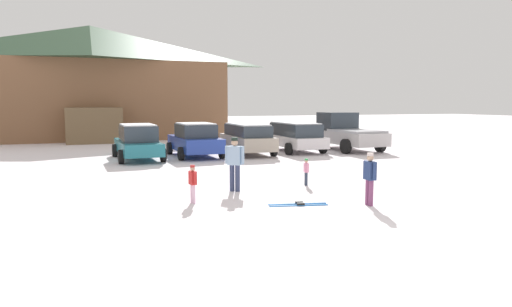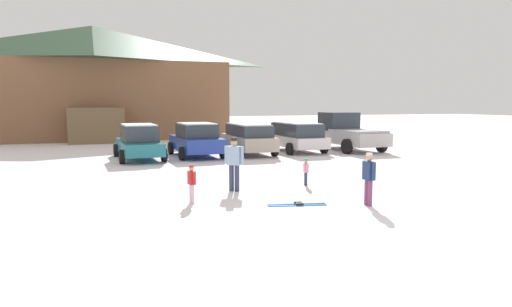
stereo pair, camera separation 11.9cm
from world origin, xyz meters
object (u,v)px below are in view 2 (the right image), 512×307
at_px(parked_beige_suv, 248,138).
at_px(pair_of_skis, 297,204).
at_px(skier_child_in_red_jacket, 192,182).
at_px(skier_child_in_pink_snowsuit, 306,170).
at_px(parked_teal_hatchback, 139,142).
at_px(skier_teen_in_navy_coat, 369,176).
at_px(skier_adult_in_blue_parka, 234,161).
at_px(parked_blue_hatchback, 196,140).
at_px(ski_lodge, 94,82).
at_px(pickup_truck, 346,133).
at_px(parked_white_suv, 296,136).

distance_m(parked_beige_suv, pair_of_skis, 12.23).
bearing_deg(skier_child_in_red_jacket, skier_child_in_pink_snowsuit, 18.21).
relative_size(parked_teal_hatchback, skier_teen_in_navy_coat, 3.45).
bearing_deg(skier_child_in_pink_snowsuit, skier_adult_in_blue_parka, -176.74).
bearing_deg(parked_beige_suv, parked_blue_hatchback, -178.87).
bearing_deg(skier_adult_in_blue_parka, skier_child_in_pink_snowsuit, 3.26).
relative_size(ski_lodge, pickup_truck, 3.65).
relative_size(parked_beige_suv, pickup_truck, 0.86).
xyz_separation_m(ski_lodge, skier_child_in_red_jacket, (2.21, -24.87, -3.70)).
xyz_separation_m(parked_white_suv, skier_teen_in_navy_coat, (-3.87, -12.92, -0.09)).
relative_size(ski_lodge, skier_child_in_red_jacket, 19.02).
bearing_deg(pickup_truck, skier_adult_in_blue_parka, -135.10).
xyz_separation_m(pickup_truck, skier_adult_in_blue_parka, (-9.78, -9.75, -0.05)).
bearing_deg(parked_teal_hatchback, ski_lodge, 97.19).
xyz_separation_m(ski_lodge, parked_beige_suv, (7.48, -14.17, -3.41)).
distance_m(ski_lodge, skier_adult_in_blue_parka, 24.20).
bearing_deg(parked_teal_hatchback, skier_child_in_pink_snowsuit, -63.71).
bearing_deg(parked_beige_suv, ski_lodge, 117.83).
distance_m(parked_white_suv, skier_adult_in_blue_parka, 11.86).
xyz_separation_m(parked_teal_hatchback, parked_beige_suv, (5.66, 0.28, 0.03)).
bearing_deg(skier_child_in_red_jacket, parked_teal_hatchback, 92.13).
relative_size(parked_white_suv, skier_child_in_pink_snowsuit, 5.26).
bearing_deg(parked_beige_suv, pair_of_skis, -102.68).
bearing_deg(skier_adult_in_blue_parka, parked_blue_hatchback, 84.67).
height_order(parked_blue_hatchback, pickup_truck, pickup_truck).
xyz_separation_m(parked_beige_suv, pickup_truck, (6.09, 0.26, 0.11)).
relative_size(parked_white_suv, skier_adult_in_blue_parka, 2.81).
bearing_deg(ski_lodge, skier_child_in_pink_snowsuit, -75.01).
height_order(parked_teal_hatchback, pickup_truck, pickup_truck).
relative_size(parked_white_suv, skier_teen_in_navy_coat, 3.34).
relative_size(parked_blue_hatchback, pickup_truck, 0.82).
height_order(parked_teal_hatchback, pair_of_skis, parked_teal_hatchback).
xyz_separation_m(parked_teal_hatchback, pickup_truck, (11.75, 0.54, 0.14)).
bearing_deg(pickup_truck, skier_child_in_pink_snowsuit, -127.12).
distance_m(pickup_truck, skier_child_in_red_jacket, 15.78).
relative_size(parked_teal_hatchback, skier_child_in_red_jacket, 4.63).
bearing_deg(parked_blue_hatchback, pickup_truck, 2.01).
relative_size(skier_child_in_pink_snowsuit, skier_child_in_red_jacket, 0.85).
distance_m(skier_teen_in_navy_coat, skier_child_in_red_jacket, 4.74).
bearing_deg(parked_blue_hatchback, pair_of_skis, -89.34).
relative_size(ski_lodge, pair_of_skis, 12.41).
bearing_deg(parked_white_suv, parked_blue_hatchback, -176.09).
relative_size(skier_adult_in_blue_parka, pair_of_skis, 1.04).
relative_size(parked_teal_hatchback, parked_white_suv, 1.03).
bearing_deg(parked_white_suv, pickup_truck, -1.46).
xyz_separation_m(parked_blue_hatchback, pickup_truck, (8.90, 0.31, 0.13)).
relative_size(parked_teal_hatchback, parked_blue_hatchback, 1.09).
height_order(ski_lodge, parked_beige_suv, ski_lodge).
bearing_deg(skier_child_in_pink_snowsuit, skier_child_in_red_jacket, -161.79).
relative_size(parked_white_suv, pickup_truck, 0.86).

